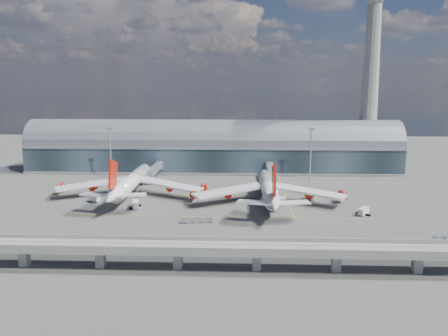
{
  "coord_description": "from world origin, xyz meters",
  "views": [
    {
      "loc": [
        16.13,
        -159.33,
        45.83
      ],
      "look_at": [
        9.06,
        10.0,
        14.0
      ],
      "focal_mm": 35.0,
      "sensor_mm": 36.0,
      "label": 1
    }
  ],
  "objects_px": {
    "service_truck_5": "(271,189)",
    "cargo_train_0": "(266,242)",
    "floodlight_mast_right": "(311,153)",
    "airliner_left": "(131,182)",
    "control_tower": "(371,75)",
    "service_truck_0": "(136,204)",
    "service_truck_3": "(364,211)",
    "service_truck_1": "(94,199)",
    "service_truck_2": "(273,201)",
    "cargo_train_1": "(198,220)",
    "airliner_right": "(268,190)",
    "floodlight_mast_left": "(110,151)",
    "service_truck_4": "(311,196)"
  },
  "relations": [
    {
      "from": "service_truck_5",
      "to": "cargo_train_0",
      "type": "relative_size",
      "value": 0.72
    },
    {
      "from": "floodlight_mast_right",
      "to": "airliner_left",
      "type": "relative_size",
      "value": 0.38
    },
    {
      "from": "control_tower",
      "to": "cargo_train_0",
      "type": "bearing_deg",
      "value": -117.19
    },
    {
      "from": "service_truck_0",
      "to": "service_truck_3",
      "type": "xyz_separation_m",
      "value": [
        84.63,
        -5.55,
        -0.11
      ]
    },
    {
      "from": "airliner_left",
      "to": "service_truck_1",
      "type": "distance_m",
      "value": 16.62
    },
    {
      "from": "service_truck_0",
      "to": "control_tower",
      "type": "bearing_deg",
      "value": 22.9
    },
    {
      "from": "service_truck_2",
      "to": "cargo_train_0",
      "type": "distance_m",
      "value": 44.29
    },
    {
      "from": "cargo_train_1",
      "to": "airliner_left",
      "type": "bearing_deg",
      "value": 51.71
    },
    {
      "from": "floodlight_mast_right",
      "to": "cargo_train_0",
      "type": "xyz_separation_m",
      "value": [
        -26.77,
        -92.24,
        -12.86
      ]
    },
    {
      "from": "service_truck_0",
      "to": "cargo_train_0",
      "type": "height_order",
      "value": "service_truck_0"
    },
    {
      "from": "cargo_train_1",
      "to": "service_truck_2",
      "type": "bearing_deg",
      "value": -39.33
    },
    {
      "from": "service_truck_5",
      "to": "cargo_train_0",
      "type": "height_order",
      "value": "service_truck_5"
    },
    {
      "from": "service_truck_1",
      "to": "service_truck_3",
      "type": "distance_m",
      "value": 104.41
    },
    {
      "from": "airliner_right",
      "to": "service_truck_3",
      "type": "xyz_separation_m",
      "value": [
        33.54,
        -14.82,
        -4.08
      ]
    },
    {
      "from": "service_truck_2",
      "to": "floodlight_mast_right",
      "type": "bearing_deg",
      "value": -14.05
    },
    {
      "from": "floodlight_mast_left",
      "to": "cargo_train_1",
      "type": "relative_size",
      "value": 2.31
    },
    {
      "from": "service_truck_5",
      "to": "cargo_train_0",
      "type": "distance_m",
      "value": 65.17
    },
    {
      "from": "floodlight_mast_right",
      "to": "service_truck_2",
      "type": "bearing_deg",
      "value": -113.9
    },
    {
      "from": "service_truck_5",
      "to": "cargo_train_1",
      "type": "bearing_deg",
      "value": -170.43
    },
    {
      "from": "service_truck_3",
      "to": "service_truck_4",
      "type": "distance_m",
      "value": 25.81
    },
    {
      "from": "floodlight_mast_right",
      "to": "service_truck_1",
      "type": "xyz_separation_m",
      "value": [
        -93.24,
        -46.57,
        -12.32
      ]
    },
    {
      "from": "airliner_left",
      "to": "service_truck_3",
      "type": "height_order",
      "value": "airliner_left"
    },
    {
      "from": "service_truck_4",
      "to": "service_truck_5",
      "type": "height_order",
      "value": "service_truck_4"
    },
    {
      "from": "service_truck_2",
      "to": "service_truck_4",
      "type": "bearing_deg",
      "value": -52.31
    },
    {
      "from": "service_truck_3",
      "to": "cargo_train_1",
      "type": "height_order",
      "value": "service_truck_3"
    },
    {
      "from": "cargo_train_0",
      "to": "cargo_train_1",
      "type": "xyz_separation_m",
      "value": [
        -22.02,
        20.16,
        0.18
      ]
    },
    {
      "from": "airliner_right",
      "to": "service_truck_1",
      "type": "xyz_separation_m",
      "value": [
        -69.96,
        -1.1,
        -4.09
      ]
    },
    {
      "from": "floodlight_mast_left",
      "to": "service_truck_5",
      "type": "height_order",
      "value": "floodlight_mast_left"
    },
    {
      "from": "service_truck_4",
      "to": "cargo_train_0",
      "type": "distance_m",
      "value": 56.39
    },
    {
      "from": "airliner_left",
      "to": "service_truck_1",
      "type": "bearing_deg",
      "value": -142.03
    },
    {
      "from": "floodlight_mast_left",
      "to": "control_tower",
      "type": "bearing_deg",
      "value": 11.72
    },
    {
      "from": "control_tower",
      "to": "service_truck_3",
      "type": "xyz_separation_m",
      "value": [
        -24.74,
        -88.29,
        -50.31
      ]
    },
    {
      "from": "service_truck_5",
      "to": "cargo_train_0",
      "type": "xyz_separation_m",
      "value": [
        -5.87,
        -64.9,
        -0.8
      ]
    },
    {
      "from": "service_truck_4",
      "to": "cargo_train_1",
      "type": "relative_size",
      "value": 0.53
    },
    {
      "from": "service_truck_1",
      "to": "cargo_train_0",
      "type": "xyz_separation_m",
      "value": [
        66.47,
        -45.68,
        -0.54
      ]
    },
    {
      "from": "control_tower",
      "to": "service_truck_3",
      "type": "bearing_deg",
      "value": -105.65
    },
    {
      "from": "airliner_left",
      "to": "cargo_train_1",
      "type": "height_order",
      "value": "airliner_left"
    },
    {
      "from": "service_truck_1",
      "to": "service_truck_4",
      "type": "distance_m",
      "value": 87.85
    },
    {
      "from": "airliner_right",
      "to": "cargo_train_1",
      "type": "distance_m",
      "value": 37.14
    },
    {
      "from": "airliner_left",
      "to": "cargo_train_0",
      "type": "distance_m",
      "value": 77.71
    },
    {
      "from": "service_truck_1",
      "to": "cargo_train_1",
      "type": "bearing_deg",
      "value": -96.84
    },
    {
      "from": "floodlight_mast_right",
      "to": "service_truck_5",
      "type": "distance_m",
      "value": 36.47
    },
    {
      "from": "service_truck_0",
      "to": "floodlight_mast_right",
      "type": "bearing_deg",
      "value": 22.14
    },
    {
      "from": "floodlight_mast_right",
      "to": "cargo_train_0",
      "type": "distance_m",
      "value": 96.91
    },
    {
      "from": "service_truck_4",
      "to": "service_truck_2",
      "type": "bearing_deg",
      "value": -173.53
    },
    {
      "from": "service_truck_3",
      "to": "control_tower",
      "type": "bearing_deg",
      "value": 114.71
    },
    {
      "from": "control_tower",
      "to": "service_truck_0",
      "type": "bearing_deg",
      "value": -142.89
    },
    {
      "from": "service_truck_5",
      "to": "cargo_train_1",
      "type": "distance_m",
      "value": 52.73
    },
    {
      "from": "floodlight_mast_right",
      "to": "service_truck_4",
      "type": "height_order",
      "value": "floodlight_mast_right"
    },
    {
      "from": "airliner_right",
      "to": "service_truck_1",
      "type": "bearing_deg",
      "value": -179.75
    }
  ]
}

